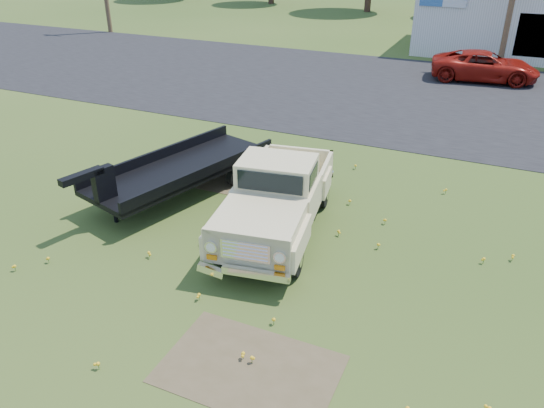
{
  "coord_description": "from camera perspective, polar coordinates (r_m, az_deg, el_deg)",
  "views": [
    {
      "loc": [
        4.62,
        -8.99,
        6.77
      ],
      "look_at": [
        0.12,
        1.0,
        1.0
      ],
      "focal_mm": 35.0,
      "sensor_mm": 36.0,
      "label": 1
    }
  ],
  "objects": [
    {
      "name": "ground",
      "position": [
        12.16,
        -2.48,
        -6.05
      ],
      "size": [
        140.0,
        140.0,
        0.0
      ],
      "primitive_type": "plane",
      "color": "#2D4917",
      "rests_on": "ground"
    },
    {
      "name": "flatbed_trailer",
      "position": [
        15.06,
        -9.75,
        4.11
      ],
      "size": [
        3.57,
        6.33,
        1.64
      ],
      "primitive_type": null,
      "rotation": [
        0.0,
        0.0,
        -0.28
      ],
      "color": "black",
      "rests_on": "ground"
    },
    {
      "name": "dirt_patch_a",
      "position": [
        9.56,
        -2.44,
        -17.31
      ],
      "size": [
        3.0,
        2.0,
        0.01
      ],
      "primitive_type": "cube",
      "color": "#4E4229",
      "rests_on": "ground"
    },
    {
      "name": "red_pickup",
      "position": [
        28.5,
        21.91,
        13.56
      ],
      "size": [
        5.24,
        2.88,
        1.39
      ],
      "primitive_type": "imported",
      "rotation": [
        0.0,
        0.0,
        1.69
      ],
      "color": "maroon",
      "rests_on": "ground"
    },
    {
      "name": "vintage_pickup_truck",
      "position": [
        12.76,
        0.54,
        0.82
      ],
      "size": [
        2.92,
        5.66,
        1.96
      ],
      "primitive_type": null,
      "rotation": [
        0.0,
        0.0,
        0.16
      ],
      "color": "beige",
      "rests_on": "ground"
    },
    {
      "name": "dirt_patch_b",
      "position": [
        15.67,
        -3.32,
        2.16
      ],
      "size": [
        2.2,
        1.6,
        0.01
      ],
      "primitive_type": "cube",
      "color": "#4E4229",
      "rests_on": "ground"
    },
    {
      "name": "asphalt_lot",
      "position": [
        25.35,
        13.13,
        11.6
      ],
      "size": [
        90.0,
        14.0,
        0.02
      ],
      "primitive_type": "cube",
      "color": "black",
      "rests_on": "ground"
    }
  ]
}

